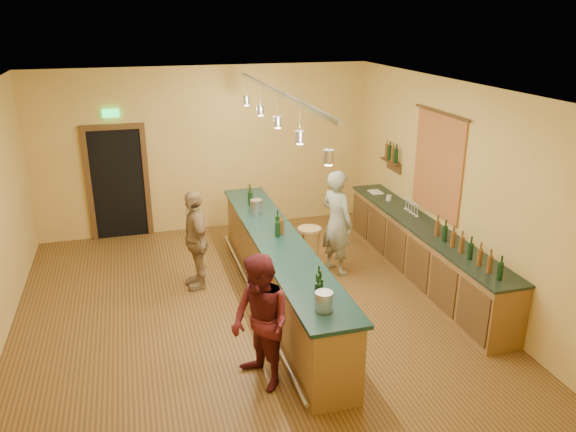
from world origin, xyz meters
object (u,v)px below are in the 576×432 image
object	(u,v)px
back_counter	(423,252)
bar_stool	(309,236)
tasting_bar	(279,267)
customer_b	(195,239)
bartender	(337,222)
customer_a	(261,323)

from	to	relation	value
back_counter	bar_stool	world-z (taller)	back_counter
tasting_bar	customer_b	bearing A→B (deg)	138.76
bartender	back_counter	bearing A→B (deg)	-141.87
tasting_bar	bar_stool	bearing A→B (deg)	50.20
back_counter	customer_a	world-z (taller)	customer_a
customer_b	bartender	bearing A→B (deg)	80.47
bartender	bar_stool	size ratio (longest dim) A/B	2.21
back_counter	bartender	distance (m)	1.46
bartender	customer_b	distance (m)	2.31
bartender	bar_stool	xyz separation A→B (m)	(-0.45, 0.08, -0.22)
back_counter	bartender	size ratio (longest dim) A/B	2.59
tasting_bar	bar_stool	xyz separation A→B (m)	(0.77, 0.93, 0.05)
back_counter	bartender	bearing A→B (deg)	151.78
back_counter	tasting_bar	distance (m)	2.47
bar_stool	back_counter	bearing A→B (deg)	-23.90
customer_a	bar_stool	distance (m)	3.08
back_counter	bar_stool	size ratio (longest dim) A/B	5.70
tasting_bar	bartender	size ratio (longest dim) A/B	2.90
customer_a	bar_stool	world-z (taller)	customer_a
back_counter	bar_stool	xyz separation A→B (m)	(-1.68, 0.75, 0.17)
tasting_bar	customer_a	distance (m)	1.92
back_counter	customer_a	distance (m)	3.72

